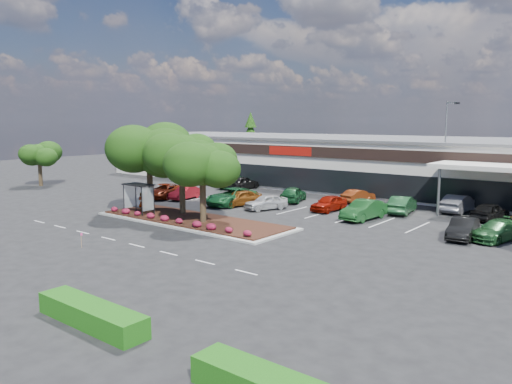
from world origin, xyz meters
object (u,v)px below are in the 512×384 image
Objects in this scene: car_0 at (163,191)px; light_pole at (445,159)px; car_1 at (185,193)px; survey_stake at (81,238)px.

light_pole is at bearing 6.28° from car_0.
car_1 is at bearing -4.67° from car_0.
light_pole reaches higher than survey_stake.
light_pole is 1.87× the size of car_0.
car_1 is (2.49, 0.85, -0.08)m from car_0.
survey_stake is 21.55m from car_0.
light_pole is 29.40m from car_0.
light_pole is 2.48× the size of car_1.
light_pole is at bearing 67.87° from survey_stake.
car_0 is at bearing 124.62° from survey_stake.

